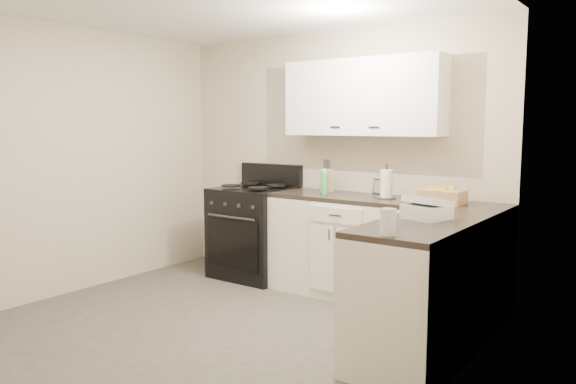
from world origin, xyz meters
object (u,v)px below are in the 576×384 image
Objects in this scene: paper_towel at (386,184)px; stove at (254,233)px; wicker_basket at (443,197)px; knife_block at (327,180)px; countertop_grill at (427,212)px.

stove is at bearing -178.98° from paper_towel.
wicker_basket is (0.52, -0.01, -0.07)m from paper_towel.
paper_towel reaches higher than knife_block.
paper_towel is 0.52m from wicker_basket.
knife_block is 0.66× the size of wicker_basket.
stove is 1.01m from knife_block.
knife_block is at bearing 170.26° from paper_towel.
paper_towel is at bearing 179.28° from wicker_basket.
stove is 3.72× the size of paper_towel.
paper_towel is (0.69, -0.12, 0.01)m from knife_block.
countertop_grill is at bearing -49.28° from paper_towel.
paper_towel is 1.10m from countertop_grill.
knife_block reaches higher than stove.
stove is at bearing -150.94° from knife_block.
stove is at bearing -179.43° from wicker_basket.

